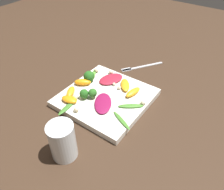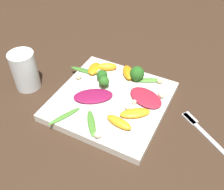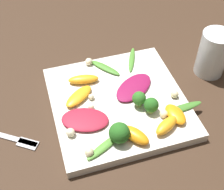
{
  "view_description": "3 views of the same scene",
  "coord_description": "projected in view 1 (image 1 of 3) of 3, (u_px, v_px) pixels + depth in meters",
  "views": [
    {
      "loc": [
        0.35,
        -0.46,
        0.51
      ],
      "look_at": [
        0.02,
        0.01,
        0.03
      ],
      "focal_mm": 35.0,
      "sensor_mm": 36.0,
      "label": 1
    },
    {
      "loc": [
        0.44,
        0.23,
        0.5
      ],
      "look_at": [
        -0.01,
        0.0,
        0.03
      ],
      "focal_mm": 42.0,
      "sensor_mm": 36.0,
      "label": 2
    },
    {
      "loc": [
        -0.42,
        0.14,
        0.52
      ],
      "look_at": [
        0.01,
        0.01,
        0.03
      ],
      "focal_mm": 50.0,
      "sensor_mm": 36.0,
      "label": 3
    }
  ],
  "objects": [
    {
      "name": "arugula_sprig_3",
      "position": [
        67.0,
        107.0,
        0.71
      ],
      "size": [
        0.02,
        0.09,
        0.01
      ],
      "color": "#3D7528",
      "rests_on": "plate"
    },
    {
      "name": "macadamia_nut_0",
      "position": [
        111.0,
        72.0,
        0.85
      ],
      "size": [
        0.02,
        0.02,
        0.02
      ],
      "color": "beige",
      "rests_on": "plate"
    },
    {
      "name": "drinking_glass",
      "position": [
        63.0,
        141.0,
        0.56
      ],
      "size": [
        0.07,
        0.07,
        0.11
      ],
      "color": "white",
      "rests_on": "ground_plane"
    },
    {
      "name": "orange_segment_4",
      "position": [
        133.0,
        92.0,
        0.76
      ],
      "size": [
        0.04,
        0.07,
        0.02
      ],
      "color": "orange",
      "rests_on": "plate"
    },
    {
      "name": "macadamia_nut_4",
      "position": [
        76.0,
        97.0,
        0.74
      ],
      "size": [
        0.02,
        0.02,
        0.02
      ],
      "color": "beige",
      "rests_on": "plate"
    },
    {
      "name": "plate",
      "position": [
        106.0,
        98.0,
        0.76
      ],
      "size": [
        0.28,
        0.28,
        0.02
      ],
      "color": "silver",
      "rests_on": "ground_plane"
    },
    {
      "name": "arugula_sprig_2",
      "position": [
        122.0,
        120.0,
        0.66
      ],
      "size": [
        0.09,
        0.05,
        0.01
      ],
      "color": "#47842D",
      "rests_on": "plate"
    },
    {
      "name": "broccoli_floret_0",
      "position": [
        93.0,
        93.0,
        0.73
      ],
      "size": [
        0.03,
        0.03,
        0.04
      ],
      "color": "#7A9E51",
      "rests_on": "plate"
    },
    {
      "name": "macadamia_nut_3",
      "position": [
        96.0,
        70.0,
        0.86
      ],
      "size": [
        0.02,
        0.02,
        0.02
      ],
      "color": "beige",
      "rests_on": "plate"
    },
    {
      "name": "orange_segment_1",
      "position": [
        71.0,
        92.0,
        0.75
      ],
      "size": [
        0.05,
        0.06,
        0.02
      ],
      "color": "orange",
      "rests_on": "plate"
    },
    {
      "name": "orange_segment_3",
      "position": [
        82.0,
        83.0,
        0.8
      ],
      "size": [
        0.07,
        0.06,
        0.02
      ],
      "color": "orange",
      "rests_on": "plate"
    },
    {
      "name": "macadamia_nut_5",
      "position": [
        114.0,
        84.0,
        0.8
      ],
      "size": [
        0.01,
        0.01,
        0.01
      ],
      "color": "beige",
      "rests_on": "plate"
    },
    {
      "name": "macadamia_nut_1",
      "position": [
        119.0,
        88.0,
        0.78
      ],
      "size": [
        0.01,
        0.01,
        0.01
      ],
      "color": "beige",
      "rests_on": "plate"
    },
    {
      "name": "macadamia_nut_6",
      "position": [
        143.0,
        103.0,
        0.71
      ],
      "size": [
        0.02,
        0.02,
        0.02
      ],
      "color": "beige",
      "rests_on": "plate"
    },
    {
      "name": "macadamia_nut_2",
      "position": [
        76.0,
        110.0,
        0.69
      ],
      "size": [
        0.02,
        0.02,
        0.02
      ],
      "color": "beige",
      "rests_on": "plate"
    },
    {
      "name": "orange_segment_0",
      "position": [
        125.0,
        85.0,
        0.79
      ],
      "size": [
        0.07,
        0.08,
        0.01
      ],
      "color": "orange",
      "rests_on": "plate"
    },
    {
      "name": "radicchio_leaf_1",
      "position": [
        111.0,
        79.0,
        0.82
      ],
      "size": [
        0.09,
        0.11,
        0.01
      ],
      "color": "maroon",
      "rests_on": "plate"
    },
    {
      "name": "ground_plane",
      "position": [
        106.0,
        100.0,
        0.77
      ],
      "size": [
        2.4,
        2.4,
        0.0
      ],
      "primitive_type": "plane",
      "color": "#382619"
    },
    {
      "name": "broccoli_floret_1",
      "position": [
        89.0,
        76.0,
        0.81
      ],
      "size": [
        0.04,
        0.04,
        0.04
      ],
      "color": "#84AD5B",
      "rests_on": "plate"
    },
    {
      "name": "fork",
      "position": [
        138.0,
        67.0,
        0.93
      ],
      "size": [
        0.12,
        0.16,
        0.01
      ],
      "color": "#B2B2B7",
      "rests_on": "ground_plane"
    },
    {
      "name": "orange_segment_2",
      "position": [
        69.0,
        99.0,
        0.73
      ],
      "size": [
        0.06,
        0.04,
        0.02
      ],
      "color": "orange",
      "rests_on": "plate"
    },
    {
      "name": "radicchio_leaf_0",
      "position": [
        103.0,
        103.0,
        0.72
      ],
      "size": [
        0.1,
        0.12,
        0.01
      ],
      "color": "maroon",
      "rests_on": "plate"
    },
    {
      "name": "arugula_sprig_1",
      "position": [
        93.0,
        76.0,
        0.84
      ],
      "size": [
        0.05,
        0.09,
        0.01
      ],
      "color": "#518E33",
      "rests_on": "plate"
    },
    {
      "name": "arugula_sprig_0",
      "position": [
        131.0,
        106.0,
        0.71
      ],
      "size": [
        0.08,
        0.06,
        0.01
      ],
      "color": "#47842D",
      "rests_on": "plate"
    },
    {
      "name": "broccoli_floret_2",
      "position": [
        84.0,
        94.0,
        0.73
      ],
      "size": [
        0.03,
        0.03,
        0.03
      ],
      "color": "#84AD5B",
      "rests_on": "plate"
    }
  ]
}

